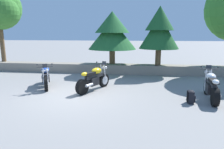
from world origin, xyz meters
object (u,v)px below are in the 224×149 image
object	(u,v)px
motorcycle_blue_near_left	(46,76)
pine_tree_mid_left	(112,31)
motorcycle_white_far_right	(211,87)
pine_tree_mid_right	(159,29)
motorcycle_yellow_centre	(94,79)
rider_backpack	(191,96)

from	to	relation	value
motorcycle_blue_near_left	pine_tree_mid_left	world-z (taller)	pine_tree_mid_left
motorcycle_white_far_right	motorcycle_blue_near_left	bearing A→B (deg)	172.76
pine_tree_mid_right	motorcycle_blue_near_left	bearing A→B (deg)	-146.36
motorcycle_yellow_centre	rider_backpack	distance (m)	3.90
motorcycle_yellow_centre	pine_tree_mid_left	distance (m)	4.62
motorcycle_white_far_right	rider_backpack	world-z (taller)	motorcycle_white_far_right
motorcycle_blue_near_left	rider_backpack	distance (m)	6.22
motorcycle_yellow_centre	pine_tree_mid_right	world-z (taller)	pine_tree_mid_right
rider_backpack	pine_tree_mid_right	bearing A→B (deg)	98.20
pine_tree_mid_left	pine_tree_mid_right	xyz separation A→B (m)	(2.78, -0.32, 0.14)
pine_tree_mid_left	pine_tree_mid_right	distance (m)	2.80
motorcycle_white_far_right	pine_tree_mid_left	world-z (taller)	pine_tree_mid_left
motorcycle_yellow_centre	pine_tree_mid_right	distance (m)	5.33
motorcycle_white_far_right	rider_backpack	size ratio (longest dim) A/B	4.39
motorcycle_yellow_centre	pine_tree_mid_right	bearing A→B (deg)	51.75
pine_tree_mid_left	motorcycle_blue_near_left	bearing A→B (deg)	-123.45
motorcycle_yellow_centre	pine_tree_mid_left	world-z (taller)	pine_tree_mid_left
motorcycle_blue_near_left	motorcycle_white_far_right	distance (m)	6.93
pine_tree_mid_left	pine_tree_mid_right	world-z (taller)	pine_tree_mid_right
motorcycle_yellow_centre	pine_tree_mid_left	xyz separation A→B (m)	(0.23, 4.14, 2.05)
motorcycle_blue_near_left	motorcycle_yellow_centre	size ratio (longest dim) A/B	1.01
motorcycle_white_far_right	pine_tree_mid_right	bearing A→B (deg)	109.24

